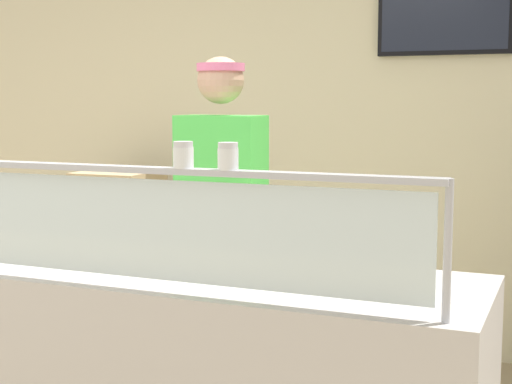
# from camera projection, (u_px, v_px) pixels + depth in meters

# --- Properties ---
(shop_rear_unit) EXTENTS (6.25, 0.13, 2.70)m
(shop_rear_unit) POSITION_uv_depth(u_px,v_px,m) (380.00, 134.00, 4.79)
(shop_rear_unit) COLOR beige
(shop_rear_unit) RESTS_ON ground
(sneeze_guard) EXTENTS (1.68, 0.06, 0.41)m
(sneeze_guard) POSITION_uv_depth(u_px,v_px,m) (183.00, 214.00, 2.43)
(sneeze_guard) COLOR #B2B5BC
(sneeze_guard) RESTS_ON serving_counter
(pizza_tray) EXTENTS (0.43, 0.43, 0.04)m
(pizza_tray) POSITION_uv_depth(u_px,v_px,m) (183.00, 261.00, 2.89)
(pizza_tray) COLOR #9EA0A8
(pizza_tray) RESTS_ON serving_counter
(pizza_server) EXTENTS (0.09, 0.28, 0.01)m
(pizza_server) POSITION_uv_depth(u_px,v_px,m) (182.00, 256.00, 2.86)
(pizza_server) COLOR #ADAFB7
(pizza_server) RESTS_ON pizza_tray
(parmesan_shaker) EXTENTS (0.07, 0.07, 0.08)m
(parmesan_shaker) POSITION_uv_depth(u_px,v_px,m) (183.00, 157.00, 2.41)
(parmesan_shaker) COLOR white
(parmesan_shaker) RESTS_ON sneeze_guard
(pepper_flake_shaker) EXTENTS (0.06, 0.06, 0.08)m
(pepper_flake_shaker) POSITION_uv_depth(u_px,v_px,m) (228.00, 158.00, 2.35)
(pepper_flake_shaker) COLOR white
(pepper_flake_shaker) RESTS_ON sneeze_guard
(worker_figure) EXTENTS (0.41, 0.50, 1.76)m
(worker_figure) POSITION_uv_depth(u_px,v_px,m) (222.00, 225.00, 3.49)
(worker_figure) COLOR #23232D
(worker_figure) RESTS_ON ground
(prep_shelf) EXTENTS (0.70, 0.55, 0.84)m
(prep_shelf) POSITION_uv_depth(u_px,v_px,m) (120.00, 275.00, 5.07)
(prep_shelf) COLOR #B7BABF
(prep_shelf) RESTS_ON ground
(pizza_box_stack) EXTENTS (0.51, 0.49, 0.27)m
(pizza_box_stack) POSITION_uv_depth(u_px,v_px,m) (118.00, 192.00, 5.00)
(pizza_box_stack) COLOR tan
(pizza_box_stack) RESTS_ON prep_shelf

